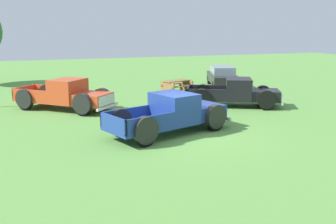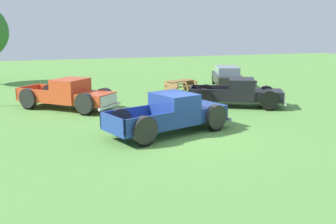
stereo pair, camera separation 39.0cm
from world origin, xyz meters
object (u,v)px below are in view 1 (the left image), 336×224
at_px(pickup_truck_behind_left, 239,93).
at_px(trash_can, 248,88).
at_px(pickup_truck_foreground, 175,114).
at_px(picnic_table, 177,85).
at_px(pickup_truck_behind_right, 69,96).
at_px(sedan_distant_a, 222,76).

xyz_separation_m(pickup_truck_behind_left, trash_can, (2.34, 2.93, -0.26)).
height_order(pickup_truck_foreground, picnic_table, pickup_truck_foreground).
height_order(pickup_truck_foreground, pickup_truck_behind_left, pickup_truck_foreground).
height_order(picnic_table, trash_can, trash_can).
xyz_separation_m(pickup_truck_behind_left, pickup_truck_behind_right, (-8.86, 2.17, 0.04)).
bearing_deg(pickup_truck_behind_right, sedan_distant_a, 22.06).
bearing_deg(trash_can, sedan_distant_a, 87.21).
relative_size(pickup_truck_behind_right, sedan_distant_a, 1.10).
distance_m(pickup_truck_foreground, pickup_truck_behind_right, 6.99).
bearing_deg(pickup_truck_behind_left, sedan_distant_a, 69.58).
height_order(pickup_truck_behind_left, sedan_distant_a, pickup_truck_behind_left).
relative_size(pickup_truck_behind_left, pickup_truck_behind_right, 1.02).
bearing_deg(pickup_truck_foreground, pickup_truck_behind_right, 121.40).
bearing_deg(sedan_distant_a, trash_can, -92.79).
bearing_deg(pickup_truck_behind_right, trash_can, 3.88).
distance_m(sedan_distant_a, trash_can, 3.87).
bearing_deg(trash_can, pickup_truck_foreground, -138.35).
distance_m(sedan_distant_a, picnic_table, 4.09).
xyz_separation_m(pickup_truck_behind_right, sedan_distant_a, (11.39, 4.61, -0.01)).
xyz_separation_m(pickup_truck_foreground, trash_can, (7.56, 6.72, -0.30)).
distance_m(pickup_truck_behind_left, pickup_truck_behind_right, 9.12).
height_order(sedan_distant_a, picnic_table, sedan_distant_a).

